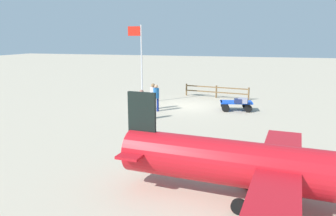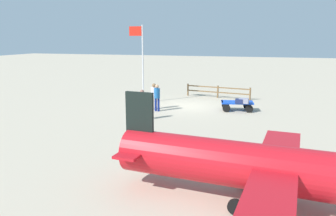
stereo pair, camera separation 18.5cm
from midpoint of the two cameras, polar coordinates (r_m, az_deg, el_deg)
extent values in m
plane|color=#BAAB93|center=(22.43, 3.09, 0.35)|extent=(120.00, 120.00, 0.00)
cube|color=blue|center=(21.35, 11.38, 0.98)|extent=(2.11, 1.31, 0.10)
cube|color=blue|center=(21.28, 8.88, 1.04)|extent=(0.25, 0.91, 0.10)
cylinder|color=black|center=(20.86, 9.60, -0.02)|extent=(0.49, 0.21, 0.48)
cylinder|color=black|center=(21.84, 9.42, 0.52)|extent=(0.49, 0.21, 0.48)
cylinder|color=black|center=(21.01, 13.35, -0.10)|extent=(0.49, 0.21, 0.48)
cylinder|color=black|center=(21.98, 13.01, 0.45)|extent=(0.49, 0.21, 0.48)
cube|color=navy|center=(20.83, 11.67, 1.20)|extent=(0.48, 0.42, 0.26)
cube|color=#37321E|center=(20.93, 11.79, 1.23)|extent=(0.53, 0.34, 0.25)
cube|color=gray|center=(20.85, 12.50, 1.25)|extent=(0.60, 0.42, 0.31)
cylinder|color=navy|center=(20.73, -2.03, 0.56)|extent=(0.14, 0.14, 0.83)
cylinder|color=navy|center=(20.81, -2.52, 0.60)|extent=(0.14, 0.14, 0.83)
cylinder|color=#1E5B9C|center=(20.64, -2.29, 2.56)|extent=(0.41, 0.41, 0.62)
sphere|color=tan|center=(20.57, -2.30, 3.72)|extent=(0.23, 0.23, 0.23)
cylinder|color=navy|center=(18.51, -4.60, -0.83)|extent=(0.14, 0.14, 0.86)
cylinder|color=navy|center=(18.67, -4.95, -0.72)|extent=(0.14, 0.14, 0.86)
cylinder|color=#2F619B|center=(18.44, -4.82, 1.47)|extent=(0.46, 0.46, 0.62)
sphere|color=#8E5E51|center=(18.36, -4.84, 2.78)|extent=(0.24, 0.24, 0.24)
cylinder|color=navy|center=(21.36, -2.54, 0.91)|extent=(0.14, 0.14, 0.84)
cylinder|color=navy|center=(21.40, -3.06, 0.93)|extent=(0.14, 0.14, 0.84)
cylinder|color=white|center=(21.25, -2.82, 2.80)|extent=(0.43, 0.43, 0.57)
sphere|color=olive|center=(21.19, -2.83, 3.90)|extent=(0.25, 0.25, 0.25)
cylinder|color=red|center=(9.47, 17.99, -9.95)|extent=(8.98, 2.11, 1.30)
cube|color=red|center=(9.43, 18.04, -9.22)|extent=(1.68, 6.46, 0.12)
cube|color=black|center=(10.11, -5.03, -0.89)|extent=(0.91, 0.18, 1.30)
cube|color=red|center=(10.41, -4.92, -6.79)|extent=(0.90, 2.26, 0.08)
cylinder|color=black|center=(10.61, 13.07, -12.32)|extent=(0.45, 0.14, 0.44)
cylinder|color=black|center=(9.19, 11.52, -16.26)|extent=(0.45, 0.14, 0.44)
cylinder|color=silver|center=(23.27, -4.76, 7.43)|extent=(0.10, 0.10, 5.37)
cube|color=red|center=(23.39, -6.08, 12.99)|extent=(0.94, 0.13, 0.64)
cylinder|color=brown|center=(25.08, 13.46, 2.37)|extent=(0.12, 0.12, 0.94)
cylinder|color=brown|center=(25.66, 8.08, 2.80)|extent=(0.12, 0.12, 0.94)
cylinder|color=brown|center=(26.46, 2.98, 3.18)|extent=(0.12, 0.12, 0.94)
cube|color=brown|center=(25.61, 8.10, 3.53)|extent=(4.87, 0.82, 0.08)
cube|color=brown|center=(25.67, 8.08, 2.70)|extent=(4.87, 0.82, 0.08)
camera|label=1|loc=(0.09, -90.32, -0.07)|focal=35.53mm
camera|label=2|loc=(0.09, 89.68, 0.07)|focal=35.53mm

